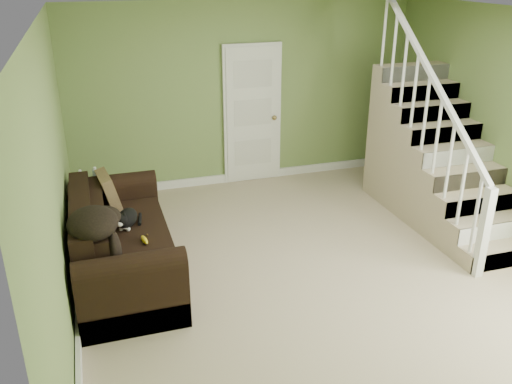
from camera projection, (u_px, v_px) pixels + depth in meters
floor at (317, 269)px, 5.84m from camera, size 5.00×5.50×0.01m
ceiling at (330, 17)px, 4.82m from camera, size 5.00×5.50×0.01m
wall_back at (245, 95)px, 7.74m from camera, size 5.00×0.04×2.60m
wall_left at (55, 183)px, 4.64m from camera, size 0.04×5.50×2.60m
baseboard_back at (246, 176)px, 8.20m from camera, size 5.00×0.04×0.12m
baseboard_left at (78, 304)px, 5.13m from camera, size 0.04×5.50×0.12m
baseboard_right at (507, 232)px, 6.49m from camera, size 0.04×5.50×0.12m
door at (252, 115)px, 7.85m from camera, size 0.86×0.12×2.02m
staircase at (432, 164)px, 6.98m from camera, size 1.00×2.51×2.82m
sofa at (119, 246)px, 5.61m from camera, size 0.96×2.23×0.88m
side_table at (93, 210)px, 6.43m from camera, size 0.62×0.62×0.88m
cat at (128, 219)px, 5.66m from camera, size 0.31×0.53×0.25m
banana at (144, 240)px, 5.38m from camera, size 0.08×0.19×0.05m
throw_pillow at (110, 193)px, 6.05m from camera, size 0.28×0.49×0.48m
throw_blanket at (93, 223)px, 4.81m from camera, size 0.56×0.67×0.24m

